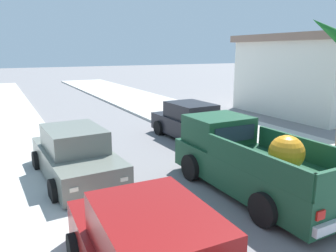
% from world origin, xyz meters
% --- Properties ---
extents(sidewalk_right, '(4.86, 60.00, 0.12)m').
position_xyz_m(sidewalk_right, '(4.95, 12.00, 0.06)').
color(sidewalk_right, beige).
rests_on(sidewalk_right, ground).
extents(curb_left, '(0.16, 60.00, 0.10)m').
position_xyz_m(curb_left, '(-3.91, 12.00, 0.05)').
color(curb_left, silver).
rests_on(curb_left, ground).
extents(curb_right, '(0.16, 60.00, 0.10)m').
position_xyz_m(curb_right, '(3.91, 12.00, 0.05)').
color(curb_right, silver).
rests_on(curb_right, ground).
extents(pickup_truck, '(2.23, 5.22, 1.82)m').
position_xyz_m(pickup_truck, '(1.25, 7.31, 0.80)').
color(pickup_truck, '#19472D').
rests_on(pickup_truck, ground).
extents(car_left_near, '(2.11, 4.30, 1.54)m').
position_xyz_m(car_left_near, '(2.68, 12.55, 0.71)').
color(car_left_near, black).
rests_on(car_left_near, ground).
extents(car_right_mid, '(2.16, 4.32, 1.54)m').
position_xyz_m(car_right_mid, '(-2.69, 10.29, 0.71)').
color(car_right_mid, slate).
rests_on(car_right_mid, ground).
extents(roadside_house, '(9.05, 7.67, 4.61)m').
position_xyz_m(roadside_house, '(13.56, 14.34, 2.33)').
color(roadside_house, silver).
rests_on(roadside_house, ground).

